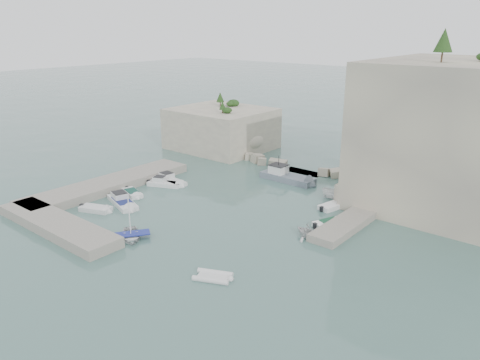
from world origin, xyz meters
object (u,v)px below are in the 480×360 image
Objects in this scene: motorboat_e at (96,211)px; tender_east_c at (335,207)px; tender_east_b at (330,225)px; work_boat at (287,181)px; rowboat at (131,238)px; motorboat_a at (170,183)px; tender_east_d at (337,199)px; motorboat_b at (165,186)px; tender_east_a at (308,238)px; inflatable_dinghy at (213,278)px; motorboat_d at (123,204)px; motorboat_c at (132,195)px.

motorboat_e and tender_east_c have the same top height.
work_boat is at bearing 73.34° from tender_east_b.
motorboat_a is at bearing 68.82° from rowboat.
rowboat is 25.99m from tender_east_d.
tender_east_a reaches higher than motorboat_b.
inflatable_dinghy is (21.11, -2.55, 0.00)m from motorboat_e.
motorboat_d is 0.77× the size of work_boat.
tender_east_a is at bearing 179.73° from tender_east_d.
motorboat_d is at bearing 57.47° from motorboat_e.
tender_east_b is at bearing -39.12° from work_boat.
tender_east_c is at bearing -25.26° from work_boat.
tender_east_b is at bearing -144.97° from tender_east_c.
tender_east_a reaches higher than motorboat_a.
motorboat_a is 0.69× the size of work_boat.
inflatable_dinghy is 28.18m from work_boat.
motorboat_b is at bearing 118.57° from tender_east_b.
motorboat_c is 21.38m from work_boat.
motorboat_c is at bearing -84.36° from motorboat_a.
tender_east_a is 0.77× the size of tender_east_d.
tender_east_b is (22.56, 10.59, 0.00)m from motorboat_d.
tender_east_d is at bearing 61.48° from motorboat_d.
rowboat is 1.00× the size of tender_east_b.
tender_east_d is (21.16, 15.43, 0.00)m from motorboat_c.
tender_east_d is 0.47× the size of work_boat.
motorboat_b reaches higher than motorboat_e.
tender_east_d reaches higher than motorboat_b.
tender_east_d is (10.83, 23.63, 0.00)m from rowboat.
motorboat_a is 1.20× the size of motorboat_b.
tender_east_d is 9.26m from work_boat.
rowboat is (8.53, -5.34, 0.00)m from motorboat_d.
work_boat is (12.16, 17.59, 0.00)m from motorboat_c.
tender_east_b and tender_east_c have the same top height.
motorboat_b is 23.06m from tender_east_c.
motorboat_e is 28.42m from tender_east_c.
work_boat reaches higher than tender_east_b.
tender_east_d reaches higher than motorboat_c.
inflatable_dinghy is at bearing 2.09° from motorboat_d.
rowboat is at bearing 141.16° from tender_east_a.
rowboat is at bearing 153.22° from inflatable_dinghy.
motorboat_c is 1.01× the size of rowboat.
rowboat is 21.23m from tender_east_b.
work_boat is at bearing 51.91° from tender_east_a.
motorboat_c is 13.19m from rowboat.
motorboat_c is at bearing 109.38° from tender_east_a.
tender_east_b is at bearing 34.51° from motorboat_c.
motorboat_a is 1.44× the size of tender_east_b.
rowboat is at bearing -33.52° from motorboat_e.
motorboat_c is 1.04× the size of motorboat_e.
tender_east_d is at bearing 44.87° from tender_east_b.
motorboat_b reaches higher than inflatable_dinghy.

